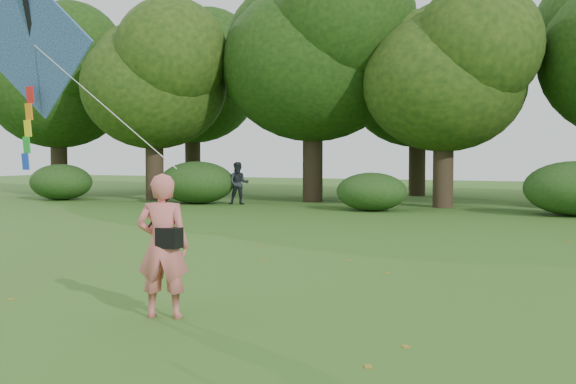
% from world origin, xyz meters
% --- Properties ---
extents(ground, '(100.00, 100.00, 0.00)m').
position_xyz_m(ground, '(0.00, 0.00, 0.00)').
color(ground, '#265114').
rests_on(ground, ground).
extents(man_kite_flyer, '(0.79, 0.65, 1.86)m').
position_xyz_m(man_kite_flyer, '(-0.96, -0.71, 0.93)').
color(man_kite_flyer, '#DB6967').
rests_on(man_kite_flyer, ground).
extents(bystander_left, '(1.07, 0.98, 1.78)m').
position_xyz_m(bystander_left, '(-10.10, 18.03, 0.89)').
color(bystander_left, '#20252B').
rests_on(bystander_left, ground).
extents(crossbody_bag, '(0.43, 0.20, 0.72)m').
position_xyz_m(crossbody_bag, '(-0.84, -0.74, 1.05)').
color(crossbody_bag, black).
rests_on(crossbody_bag, ground).
extents(flying_kite, '(4.41, 1.36, 3.09)m').
position_xyz_m(flying_kite, '(-3.94, 0.17, 3.75)').
color(flying_kite, '#2945B3').
rests_on(flying_kite, ground).
extents(tree_line, '(54.70, 15.30, 9.48)m').
position_xyz_m(tree_line, '(1.67, 22.88, 5.60)').
color(tree_line, '#3A2D1E').
rests_on(tree_line, ground).
extents(shrub_band, '(39.15, 3.22, 1.88)m').
position_xyz_m(shrub_band, '(-0.72, 17.60, 0.86)').
color(shrub_band, '#264919').
rests_on(shrub_band, ground).
extents(fallen_leaves, '(10.03, 12.59, 0.01)m').
position_xyz_m(fallen_leaves, '(-0.01, 2.91, 0.01)').
color(fallen_leaves, olive).
rests_on(fallen_leaves, ground).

